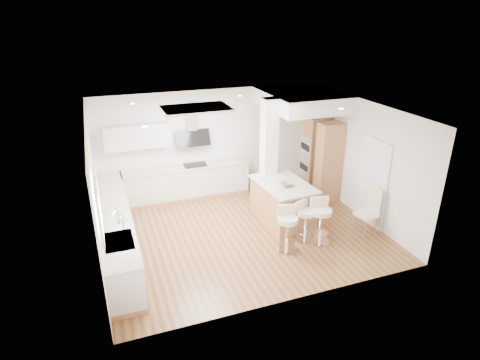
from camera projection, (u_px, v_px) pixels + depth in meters
name	position (u px, v px, depth m)	size (l,w,h in m)	color
ground	(242.00, 231.00, 9.17)	(6.00, 6.00, 0.00)	brown
ceiling	(242.00, 231.00, 9.17)	(6.00, 5.00, 0.02)	white
wall_back	(210.00, 142.00, 10.78)	(6.00, 0.04, 2.80)	white
wall_left	(95.00, 195.00, 7.67)	(0.04, 5.00, 2.80)	white
wall_right	(359.00, 158.00, 9.57)	(0.04, 5.00, 2.80)	white
skylight	(197.00, 109.00, 8.36)	(4.10, 2.10, 0.06)	white
window_left	(97.00, 200.00, 6.80)	(0.06, 1.28, 1.07)	white
doorway_right	(372.00, 183.00, 9.20)	(0.05, 1.00, 2.10)	#4C423B
counter_left	(117.00, 230.00, 8.34)	(0.63, 4.50, 1.35)	tan
counter_back	(180.00, 174.00, 10.53)	(3.62, 0.63, 2.50)	tan
pillar	(269.00, 155.00, 9.78)	(0.35, 0.35, 2.80)	white
soffit	(301.00, 100.00, 10.03)	(1.78, 2.20, 0.40)	white
oven_column	(320.00, 157.00, 10.67)	(0.63, 1.21, 2.10)	tan
peninsula	(282.00, 202.00, 9.46)	(1.17, 1.67, 1.05)	tan
bar_stool_a	(287.00, 227.00, 8.25)	(0.54, 0.54, 0.99)	silver
bar_stool_b	(305.00, 219.00, 8.64)	(0.54, 0.54, 0.92)	silver
bar_stool_c	(321.00, 219.00, 8.53)	(0.53, 0.53, 1.02)	silver
dining_chair	(370.00, 209.00, 8.94)	(0.49, 0.49, 1.09)	beige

